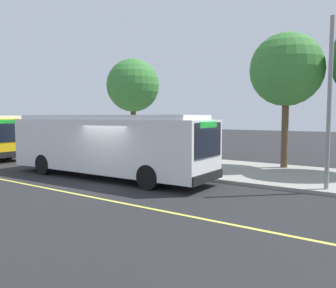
% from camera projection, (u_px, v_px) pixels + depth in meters
% --- Properties ---
extents(ground_plane, '(120.00, 120.00, 0.00)m').
position_uv_depth(ground_plane, '(109.00, 183.00, 14.76)').
color(ground_plane, '#232326').
extents(sidewalk_curb, '(44.00, 6.40, 0.15)m').
position_uv_depth(sidewalk_curb, '(183.00, 165.00, 19.65)').
color(sidewalk_curb, gray).
rests_on(sidewalk_curb, ground_plane).
extents(lane_stripe_center, '(36.00, 0.14, 0.01)m').
position_uv_depth(lane_stripe_center, '(68.00, 192.00, 12.97)').
color(lane_stripe_center, '#E0D64C').
rests_on(lane_stripe_center, ground_plane).
extents(transit_bus_main, '(10.80, 2.88, 2.95)m').
position_uv_depth(transit_bus_main, '(107.00, 143.00, 16.09)').
color(transit_bus_main, white).
rests_on(transit_bus_main, ground_plane).
extents(bus_shelter, '(2.90, 1.60, 2.48)m').
position_uv_depth(bus_shelter, '(173.00, 133.00, 19.71)').
color(bus_shelter, '#333338').
rests_on(bus_shelter, sidewalk_curb).
extents(waiting_bench, '(1.60, 0.48, 0.95)m').
position_uv_depth(waiting_bench, '(178.00, 156.00, 19.60)').
color(waiting_bench, brown).
rests_on(waiting_bench, sidewalk_curb).
extents(route_sign_post, '(0.44, 0.08, 2.80)m').
position_uv_depth(route_sign_post, '(186.00, 135.00, 16.91)').
color(route_sign_post, '#333338').
rests_on(route_sign_post, sidewalk_curb).
extents(pedestrian_commuter, '(0.24, 0.40, 1.69)m').
position_uv_depth(pedestrian_commuter, '(138.00, 147.00, 19.54)').
color(pedestrian_commuter, '#282D47').
rests_on(pedestrian_commuter, sidewalk_curb).
extents(street_tree_near_shelter, '(3.84, 3.84, 7.13)m').
position_uv_depth(street_tree_near_shelter, '(286.00, 70.00, 17.97)').
color(street_tree_near_shelter, brown).
rests_on(street_tree_near_shelter, sidewalk_curb).
extents(street_tree_upstreet, '(3.57, 3.57, 6.63)m').
position_uv_depth(street_tree_upstreet, '(133.00, 86.00, 23.11)').
color(street_tree_upstreet, brown).
rests_on(street_tree_upstreet, sidewalk_curb).
extents(utility_pole, '(0.16, 0.16, 6.40)m').
position_uv_depth(utility_pole, '(329.00, 104.00, 12.63)').
color(utility_pole, gray).
rests_on(utility_pole, sidewalk_curb).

